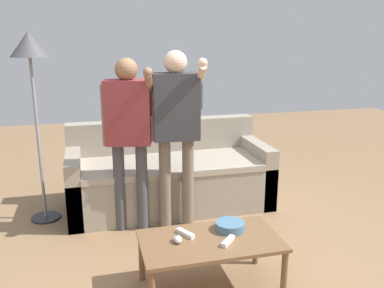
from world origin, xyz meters
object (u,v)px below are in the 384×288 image
object	(u,v)px
player_center	(176,120)
player_left	(128,125)
game_remote_wand_far	(228,241)
coffee_table	(210,245)
snack_bowl	(230,226)
couch	(169,176)
floor_lamp	(30,59)
game_remote_nunchuk	(178,239)
game_remote_wand_near	(185,233)

from	to	relation	value
player_center	player_left	bearing A→B (deg)	172.24
game_remote_wand_far	player_center	bearing A→B (deg)	95.59
coffee_table	snack_bowl	distance (m)	0.22
game_remote_wand_far	snack_bowl	bearing A→B (deg)	66.08
couch	game_remote_wand_far	size ratio (longest dim) A/B	15.26
snack_bowl	game_remote_wand_far	world-z (taller)	snack_bowl
coffee_table	player_center	distance (m)	1.23
floor_lamp	game_remote_wand_far	world-z (taller)	floor_lamp
floor_lamp	game_remote_nunchuk	bearing A→B (deg)	-56.43
couch	game_remote_wand_far	bearing A→B (deg)	-87.41
game_remote_nunchuk	player_left	size ratio (longest dim) A/B	0.06
game_remote_nunchuk	game_remote_wand_far	bearing A→B (deg)	-16.56
coffee_table	player_left	world-z (taller)	player_left
couch	snack_bowl	bearing A→B (deg)	-83.96
game_remote_wand_near	couch	bearing A→B (deg)	83.16
player_left	player_center	bearing A→B (deg)	-7.76
game_remote_nunchuk	floor_lamp	distance (m)	2.13
snack_bowl	game_remote_wand_near	distance (m)	0.33
player_center	snack_bowl	bearing A→B (deg)	-78.45
player_left	floor_lamp	bearing A→B (deg)	151.50
couch	snack_bowl	xyz separation A→B (m)	(0.16, -1.47, 0.11)
snack_bowl	game_remote_nunchuk	bearing A→B (deg)	-168.19
game_remote_wand_far	couch	bearing A→B (deg)	92.59
floor_lamp	player_left	xyz separation A→B (m)	(0.80, -0.44, -0.55)
game_remote_wand_near	player_left	bearing A→B (deg)	105.35
floor_lamp	game_remote_wand_far	xyz separation A→B (m)	(1.32, -1.60, -1.14)
game_remote_wand_near	game_remote_nunchuk	bearing A→B (deg)	-131.60
player_center	player_left	size ratio (longest dim) A/B	1.04
couch	player_center	distance (m)	0.90
couch	game_remote_wand_near	xyz separation A→B (m)	(-0.18, -1.47, 0.10)
snack_bowl	floor_lamp	distance (m)	2.29
game_remote_nunchuk	floor_lamp	size ratio (longest dim) A/B	0.05
game_remote_wand_far	player_left	bearing A→B (deg)	114.13
coffee_table	game_remote_wand_far	size ratio (longest dim) A/B	7.18
couch	game_remote_wand_near	bearing A→B (deg)	-96.84
game_remote_wand_near	game_remote_wand_far	world-z (taller)	same
game_remote_nunchuk	couch	bearing A→B (deg)	80.84
game_remote_nunchuk	player_center	world-z (taller)	player_center
couch	player_left	xyz separation A→B (m)	(-0.45, -0.49, 0.68)
floor_lamp	game_remote_wand_near	xyz separation A→B (m)	(1.07, -1.42, -1.14)
game_remote_wand_near	floor_lamp	bearing A→B (deg)	127.07
player_center	game_remote_wand_near	world-z (taller)	player_center
floor_lamp	coffee_table	bearing A→B (deg)	-51.09
coffee_table	snack_bowl	size ratio (longest dim) A/B	4.57
coffee_table	player_left	bearing A→B (deg)	111.36
game_remote_nunchuk	player_left	world-z (taller)	player_left
coffee_table	game_remote_wand_far	xyz separation A→B (m)	(0.10, -0.08, 0.06)
snack_bowl	game_remote_nunchuk	size ratio (longest dim) A/B	2.40
player_center	game_remote_wand_far	world-z (taller)	player_center
game_remote_nunchuk	game_remote_wand_near	distance (m)	0.11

